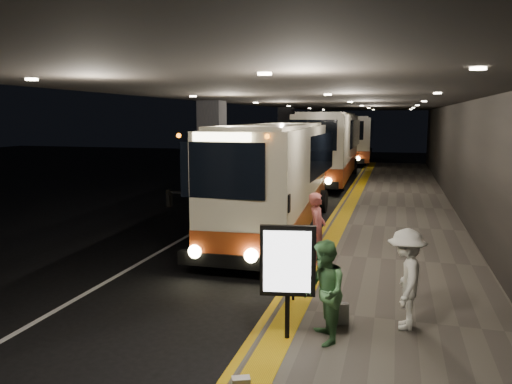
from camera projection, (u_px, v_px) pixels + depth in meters
The scene contains 17 objects.
ground at pixel (213, 261), 13.47m from camera, with size 90.00×90.00×0.00m, color black.
lane_line_white at pixel (215, 220), 18.71m from camera, with size 0.12×50.00×0.01m, color silver.
kerb_stripe_yellow at pixel (326, 227), 17.60m from camera, with size 0.18×50.00×0.01m, color gold.
sidewalk at pixel (396, 229), 16.94m from camera, with size 4.50×50.00×0.15m, color #514C44.
tactile_strip at pixel (340, 224), 17.44m from camera, with size 0.50×50.00×0.01m, color gold.
terminal_wall at pixel (473, 144), 15.91m from camera, with size 0.10×50.00×6.00m, color black.
support_columns at pixel (212, 165), 17.35m from camera, with size 0.80×24.80×4.40m.
canopy at pixel (333, 95), 16.88m from camera, with size 9.00×50.00×0.40m, color black.
coach_main at pixel (278, 182), 16.77m from camera, with size 3.01×11.37×3.51m.
coach_second at pixel (329, 149), 30.17m from camera, with size 2.96×12.74×3.99m.
coach_third at pixel (355, 141), 43.46m from camera, with size 3.23×12.30×3.83m.
passenger_boarding at pixel (317, 229), 12.55m from camera, with size 0.66×0.44×1.82m, color #AC5250.
passenger_waiting_green at pixel (324, 292), 8.14m from camera, with size 0.83×0.51×1.71m, color #47814A.
passenger_waiting_white at pixel (406, 279), 8.70m from camera, with size 1.15×0.53×1.78m, color white.
bag_polka at pixel (339, 314), 8.96m from camera, with size 0.31×0.13×0.38m, color black.
info_sign at pixel (288, 263), 8.19m from camera, with size 0.92×0.27×1.94m.
stanchion_post at pixel (293, 276), 10.05m from camera, with size 0.05×0.05×1.03m, color black.
Camera 1 is at (4.64, -12.24, 3.83)m, focal length 35.00 mm.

